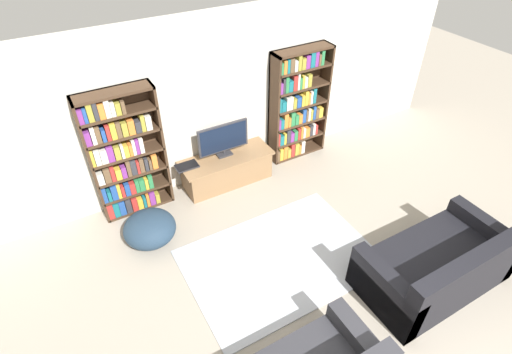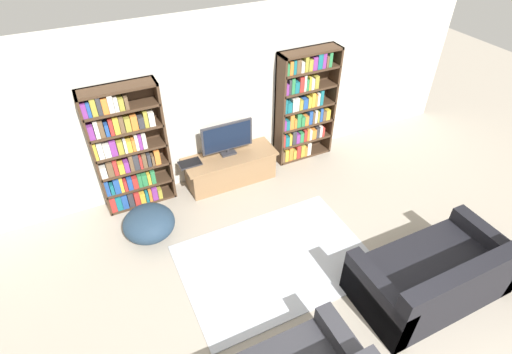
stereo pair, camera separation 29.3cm
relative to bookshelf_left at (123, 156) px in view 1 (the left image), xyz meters
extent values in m
cube|color=silver|center=(1.50, 0.18, 0.38)|extent=(8.80, 0.06, 2.60)
cube|color=#422D1E|center=(-0.43, -0.02, 0.02)|extent=(0.04, 0.30, 1.89)
cube|color=#422D1E|center=(0.54, -0.02, 0.02)|extent=(0.04, 0.30, 1.89)
cube|color=#422D1E|center=(0.05, 0.12, 0.02)|extent=(1.01, 0.04, 1.89)
cube|color=#422D1E|center=(0.05, -0.02, 0.95)|extent=(1.01, 0.30, 0.04)
cube|color=#422D1E|center=(0.05, -0.02, -0.90)|extent=(0.97, 0.30, 0.04)
cube|color=#B72D28|center=(-0.37, -0.03, -0.76)|extent=(0.08, 0.24, 0.26)
cube|color=#196B75|center=(-0.29, -0.03, -0.77)|extent=(0.08, 0.24, 0.24)
cube|color=#234C99|center=(-0.21, -0.03, -0.77)|extent=(0.08, 0.24, 0.24)
cube|color=#333338|center=(-0.12, -0.03, -0.76)|extent=(0.08, 0.24, 0.25)
cube|color=#B72D28|center=(-0.03, -0.03, -0.77)|extent=(0.08, 0.24, 0.23)
cube|color=gold|center=(0.05, -0.03, -0.79)|extent=(0.08, 0.24, 0.19)
cube|color=#196B75|center=(0.12, -0.03, -0.79)|extent=(0.04, 0.24, 0.19)
cube|color=orange|center=(0.17, -0.03, -0.78)|extent=(0.04, 0.24, 0.22)
cube|color=#7F338C|center=(0.24, -0.03, -0.77)|extent=(0.08, 0.24, 0.23)
cube|color=#9E9333|center=(0.32, -0.03, -0.80)|extent=(0.06, 0.24, 0.17)
cube|color=#422D1E|center=(0.05, -0.02, -0.59)|extent=(0.97, 0.30, 0.04)
cube|color=#234C99|center=(-0.39, -0.03, -0.45)|extent=(0.05, 0.24, 0.25)
cube|color=#196B75|center=(-0.33, -0.03, -0.49)|extent=(0.05, 0.24, 0.16)
cube|color=#234C99|center=(-0.25, -0.03, -0.45)|extent=(0.08, 0.24, 0.24)
cube|color=gold|center=(-0.19, -0.03, -0.45)|extent=(0.04, 0.24, 0.24)
cube|color=#B72D28|center=(-0.14, -0.03, -0.48)|extent=(0.04, 0.24, 0.18)
cube|color=#234C99|center=(-0.07, -0.03, -0.47)|extent=(0.07, 0.24, 0.20)
cube|color=#B72D28|center=(0.00, -0.03, -0.48)|extent=(0.07, 0.24, 0.18)
cube|color=#2D7F47|center=(0.07, -0.03, -0.47)|extent=(0.05, 0.24, 0.21)
cube|color=#2D7F47|center=(0.14, -0.03, -0.47)|extent=(0.07, 0.24, 0.19)
cube|color=gold|center=(0.20, -0.03, -0.48)|extent=(0.05, 0.24, 0.18)
cube|color=#2D7F47|center=(0.26, -0.03, -0.46)|extent=(0.06, 0.24, 0.22)
cube|color=#422D1E|center=(0.05, -0.02, -0.27)|extent=(0.97, 0.30, 0.04)
cube|color=silver|center=(-0.37, -0.03, -0.17)|extent=(0.08, 0.24, 0.17)
cube|color=brown|center=(-0.28, -0.03, -0.14)|extent=(0.08, 0.24, 0.23)
cube|color=#B72D28|center=(-0.21, -0.03, -0.14)|extent=(0.05, 0.24, 0.23)
cube|color=gold|center=(-0.13, -0.03, -0.18)|extent=(0.08, 0.24, 0.16)
cube|color=#7F338C|center=(-0.06, -0.03, -0.17)|extent=(0.06, 0.24, 0.17)
cube|color=brown|center=(0.01, -0.03, -0.13)|extent=(0.05, 0.24, 0.25)
cube|color=#333338|center=(0.08, -0.03, -0.14)|extent=(0.07, 0.24, 0.24)
cube|color=#B72D28|center=(0.14, -0.03, -0.16)|extent=(0.04, 0.24, 0.20)
cube|color=brown|center=(0.19, -0.03, -0.15)|extent=(0.06, 0.24, 0.22)
cube|color=#333338|center=(0.26, -0.03, -0.16)|extent=(0.05, 0.24, 0.20)
cube|color=brown|center=(0.31, -0.03, -0.18)|extent=(0.04, 0.24, 0.16)
cube|color=orange|center=(0.37, -0.03, -0.14)|extent=(0.08, 0.24, 0.23)
cube|color=#422D1E|center=(0.05, -0.02, 0.04)|extent=(0.97, 0.30, 0.04)
cube|color=gold|center=(-0.39, -0.03, 0.18)|extent=(0.04, 0.24, 0.24)
cube|color=silver|center=(-0.33, -0.03, 0.17)|extent=(0.07, 0.24, 0.23)
cube|color=silver|center=(-0.25, -0.03, 0.16)|extent=(0.08, 0.24, 0.20)
cube|color=#7F338C|center=(-0.17, -0.03, 0.17)|extent=(0.08, 0.24, 0.23)
cube|color=#9E9333|center=(-0.08, -0.03, 0.16)|extent=(0.08, 0.24, 0.20)
cube|color=silver|center=(-0.01, -0.03, 0.16)|extent=(0.04, 0.24, 0.20)
cube|color=gold|center=(0.04, -0.03, 0.15)|extent=(0.06, 0.24, 0.17)
cube|color=orange|center=(0.10, -0.03, 0.15)|extent=(0.04, 0.24, 0.17)
cube|color=silver|center=(0.14, -0.03, 0.17)|extent=(0.04, 0.24, 0.23)
cube|color=#7F338C|center=(0.19, -0.03, 0.17)|extent=(0.04, 0.24, 0.22)
cube|color=silver|center=(0.24, -0.03, 0.17)|extent=(0.06, 0.24, 0.23)
cube|color=#422D1E|center=(0.05, -0.02, 0.36)|extent=(0.97, 0.30, 0.04)
cube|color=#7F338C|center=(-0.38, -0.03, 0.47)|extent=(0.07, 0.24, 0.19)
cube|color=silver|center=(-0.31, -0.03, 0.49)|extent=(0.05, 0.24, 0.24)
cube|color=brown|center=(-0.25, -0.03, 0.49)|extent=(0.06, 0.24, 0.23)
cube|color=#234C99|center=(-0.19, -0.03, 0.46)|extent=(0.05, 0.24, 0.17)
cube|color=#B72D28|center=(-0.13, -0.03, 0.48)|extent=(0.05, 0.24, 0.22)
cube|color=gold|center=(-0.06, -0.03, 0.49)|extent=(0.07, 0.24, 0.23)
cube|color=brown|center=(0.01, -0.03, 0.49)|extent=(0.06, 0.24, 0.22)
cube|color=#9E9333|center=(0.08, -0.03, 0.47)|extent=(0.07, 0.24, 0.19)
cube|color=orange|center=(0.17, -0.03, 0.48)|extent=(0.08, 0.24, 0.21)
cube|color=#333338|center=(0.25, -0.03, 0.46)|extent=(0.07, 0.24, 0.16)
cube|color=#9E9333|center=(0.32, -0.03, 0.49)|extent=(0.05, 0.24, 0.23)
cube|color=silver|center=(0.39, -0.03, 0.48)|extent=(0.08, 0.24, 0.20)
cube|color=#422D1E|center=(0.05, -0.02, 0.67)|extent=(0.97, 0.30, 0.04)
cube|color=#7F338C|center=(-0.38, -0.03, 0.79)|extent=(0.06, 0.24, 0.19)
cube|color=#234C99|center=(-0.33, -0.03, 0.79)|extent=(0.04, 0.24, 0.19)
cube|color=#9E9333|center=(-0.27, -0.03, 0.82)|extent=(0.07, 0.24, 0.25)
cube|color=#333338|center=(-0.20, -0.03, 0.81)|extent=(0.05, 0.24, 0.24)
cube|color=orange|center=(-0.14, -0.03, 0.79)|extent=(0.07, 0.24, 0.21)
cube|color=silver|center=(-0.06, -0.03, 0.81)|extent=(0.06, 0.24, 0.24)
cube|color=silver|center=(0.00, -0.03, 0.79)|extent=(0.05, 0.24, 0.19)
cube|color=#9E9333|center=(0.06, -0.03, 0.77)|extent=(0.06, 0.24, 0.16)
cube|color=brown|center=(0.12, -0.03, 0.78)|extent=(0.05, 0.24, 0.17)
cube|color=#422D1E|center=(2.41, -0.02, 0.02)|extent=(0.04, 0.30, 1.89)
cube|color=#422D1E|center=(3.38, -0.02, 0.02)|extent=(0.04, 0.30, 1.89)
cube|color=#422D1E|center=(2.89, 0.12, 0.02)|extent=(1.01, 0.04, 1.89)
cube|color=#422D1E|center=(2.89, -0.02, 0.95)|extent=(1.01, 0.30, 0.04)
cube|color=#422D1E|center=(2.89, -0.02, -0.90)|extent=(0.97, 0.30, 0.04)
cube|color=brown|center=(2.45, -0.03, -0.79)|extent=(0.05, 0.24, 0.20)
cube|color=gold|center=(2.51, -0.03, -0.78)|extent=(0.06, 0.24, 0.22)
cube|color=orange|center=(2.59, -0.03, -0.76)|extent=(0.07, 0.24, 0.24)
cube|color=#9E9333|center=(2.67, -0.03, -0.80)|extent=(0.06, 0.24, 0.17)
cube|color=#B72D28|center=(2.74, -0.03, -0.76)|extent=(0.07, 0.24, 0.25)
cube|color=#9E9333|center=(2.83, -0.03, -0.77)|extent=(0.08, 0.24, 0.23)
cube|color=orange|center=(2.89, -0.03, -0.80)|extent=(0.04, 0.24, 0.18)
cube|color=silver|center=(2.95, -0.03, -0.77)|extent=(0.07, 0.24, 0.24)
cube|color=#422D1E|center=(2.89, -0.02, -0.59)|extent=(0.97, 0.30, 0.04)
cube|color=#B72D28|center=(2.44, -0.03, -0.46)|extent=(0.04, 0.24, 0.22)
cube|color=#196B75|center=(2.51, -0.03, -0.48)|extent=(0.07, 0.24, 0.17)
cube|color=gold|center=(2.57, -0.03, -0.47)|extent=(0.04, 0.24, 0.20)
cube|color=#333338|center=(2.64, -0.03, -0.45)|extent=(0.07, 0.24, 0.25)
cube|color=#7F338C|center=(2.71, -0.03, -0.49)|extent=(0.07, 0.24, 0.17)
cube|color=#2D7F47|center=(2.78, -0.03, -0.48)|extent=(0.07, 0.24, 0.18)
cube|color=#B72D28|center=(2.85, -0.03, -0.47)|extent=(0.05, 0.24, 0.21)
cube|color=orange|center=(2.91, -0.03, -0.46)|extent=(0.04, 0.24, 0.22)
cube|color=silver|center=(2.96, -0.03, -0.48)|extent=(0.04, 0.24, 0.19)
cube|color=orange|center=(3.03, -0.03, -0.48)|extent=(0.08, 0.24, 0.17)
cube|color=#333338|center=(3.10, -0.03, -0.47)|extent=(0.06, 0.24, 0.19)
cube|color=silver|center=(3.16, -0.03, -0.47)|extent=(0.05, 0.24, 0.21)
cube|color=#B72D28|center=(3.21, -0.03, -0.48)|extent=(0.04, 0.24, 0.18)
cube|color=#422D1E|center=(2.89, -0.02, -0.27)|extent=(0.97, 0.30, 0.04)
cube|color=#7F338C|center=(2.45, -0.03, -0.17)|extent=(0.04, 0.24, 0.18)
cube|color=#196B75|center=(2.50, -0.03, -0.17)|extent=(0.06, 0.24, 0.17)
cube|color=orange|center=(2.57, -0.03, -0.13)|extent=(0.07, 0.24, 0.25)
cube|color=orange|center=(2.64, -0.03, -0.17)|extent=(0.04, 0.24, 0.16)
cube|color=#2D7F47|center=(2.70, -0.03, -0.14)|extent=(0.07, 0.24, 0.24)
cube|color=#2D7F47|center=(2.78, -0.03, -0.17)|extent=(0.07, 0.24, 0.17)
cube|color=orange|center=(2.85, -0.03, -0.17)|extent=(0.07, 0.24, 0.17)
cube|color=#234C99|center=(2.92, -0.03, -0.14)|extent=(0.06, 0.24, 0.23)
cube|color=brown|center=(2.98, -0.03, -0.15)|extent=(0.04, 0.24, 0.20)
cube|color=silver|center=(3.03, -0.03, -0.14)|extent=(0.04, 0.24, 0.22)
cube|color=#9E9333|center=(3.08, -0.03, -0.16)|extent=(0.04, 0.24, 0.19)
cube|color=#234C99|center=(3.13, -0.03, -0.14)|extent=(0.05, 0.24, 0.24)
cube|color=brown|center=(3.19, -0.03, -0.17)|extent=(0.06, 0.24, 0.18)
cube|color=gold|center=(3.27, -0.03, -0.17)|extent=(0.08, 0.24, 0.18)
cube|color=#422D1E|center=(2.89, -0.02, 0.04)|extent=(0.97, 0.30, 0.04)
cube|color=#196B75|center=(2.45, -0.03, 0.17)|extent=(0.04, 0.24, 0.23)
cube|color=#196B75|center=(2.51, -0.03, 0.14)|extent=(0.08, 0.24, 0.17)
cube|color=silver|center=(2.59, -0.03, 0.17)|extent=(0.05, 0.24, 0.22)
cube|color=silver|center=(2.65, -0.03, 0.17)|extent=(0.06, 0.24, 0.22)
cube|color=#9E9333|center=(2.72, -0.03, 0.14)|extent=(0.06, 0.24, 0.17)
cube|color=#234C99|center=(2.80, -0.03, 0.15)|extent=(0.08, 0.24, 0.17)
cube|color=gold|center=(2.88, -0.03, 0.15)|extent=(0.06, 0.24, 0.19)
cube|color=gold|center=(2.94, -0.03, 0.18)|extent=(0.06, 0.24, 0.24)
cube|color=orange|center=(3.00, -0.03, 0.16)|extent=(0.04, 0.24, 0.20)
cube|color=silver|center=(3.04, -0.03, 0.17)|extent=(0.04, 0.24, 0.22)
cube|color=#196B75|center=(3.10, -0.03, 0.19)|extent=(0.06, 0.24, 0.25)
cube|color=#422D1E|center=(2.89, -0.02, 0.36)|extent=(0.97, 0.30, 0.04)
cube|color=#7F338C|center=(2.45, -0.03, 0.46)|extent=(0.05, 0.24, 0.18)
cube|color=#333338|center=(2.50, -0.03, 0.49)|extent=(0.04, 0.24, 0.24)
cube|color=#2D7F47|center=(2.55, -0.03, 0.50)|extent=(0.06, 0.24, 0.25)
cube|color=#196B75|center=(2.62, -0.03, 0.46)|extent=(0.08, 0.24, 0.18)
cube|color=#B72D28|center=(2.70, -0.03, 0.49)|extent=(0.07, 0.24, 0.24)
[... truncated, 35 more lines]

